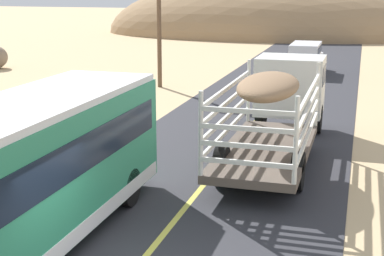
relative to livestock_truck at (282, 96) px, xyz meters
name	(u,v)px	position (x,y,z in m)	size (l,w,h in m)	color
livestock_truck	(282,96)	(0.00, 0.00, 0.00)	(2.53, 9.70, 3.02)	silver
bus	(17,177)	(-4.07, -10.17, -0.04)	(2.54, 10.00, 3.21)	#2D8C66
car_far	(305,57)	(-0.89, 17.37, -0.70)	(1.90, 4.62, 1.93)	silver
power_pole_mid	(159,11)	(-8.16, 10.14, 2.39)	(2.20, 0.24, 7.79)	brown
distant_hill	(270,34)	(-7.74, 46.36, -1.79)	(38.35, 21.38, 12.73)	#957553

